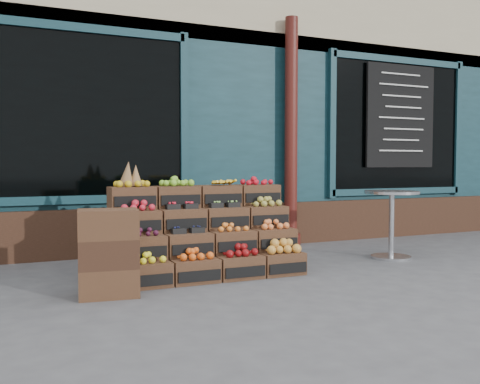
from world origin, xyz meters
name	(u,v)px	position (x,y,z in m)	size (l,w,h in m)	color
ground	(288,281)	(0.00, 0.00, 0.00)	(60.00, 60.00, 0.00)	#4C4C4F
shop_facade	(151,96)	(0.00, 5.11, 2.40)	(12.00, 6.24, 4.80)	#11323A
crate_display	(203,239)	(-0.62, 0.72, 0.36)	(1.90, 0.94, 1.18)	#4B2E1D
spare_crates	(108,253)	(-1.72, 0.12, 0.38)	(0.55, 0.42, 0.76)	#4B2E1D
bistro_table	(391,216)	(1.77, 0.59, 0.51)	(0.66, 0.66, 0.83)	silver
shopkeeper	(72,172)	(-1.69, 2.88, 1.04)	(0.76, 0.50, 2.09)	#185428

